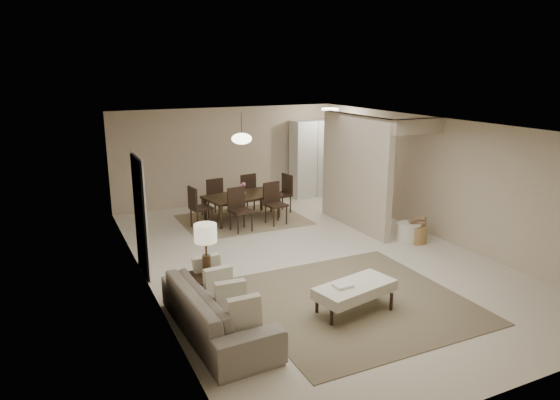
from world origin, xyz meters
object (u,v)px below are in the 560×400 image
round_pouf (409,233)px  wicker_basket (417,234)px  sofa (218,310)px  pantry_cabinet (313,158)px  ottoman_bench (355,290)px  side_table (208,294)px  dining_table (243,208)px

round_pouf → wicker_basket: 0.16m
round_pouf → sofa: bearing=-159.0°
sofa → round_pouf: sofa is taller
pantry_cabinet → ottoman_bench: (-2.82, -6.36, -0.70)m
wicker_basket → sofa: bearing=-160.6°
round_pouf → wicker_basket: bearing=-44.8°
side_table → wicker_basket: 4.90m
pantry_cabinet → round_pouf: pantry_cabinet is taller
sofa → wicker_basket: sofa is taller
ottoman_bench → side_table: side_table is taller
side_table → sofa: bearing=-94.8°
round_pouf → wicker_basket: size_ratio=1.21×
sofa → dining_table: bearing=-28.0°
sofa → wicker_basket: bearing=-73.6°
ottoman_bench → side_table: 2.13m
side_table → wicker_basket: bearing=13.0°
pantry_cabinet → wicker_basket: bearing=-89.7°
pantry_cabinet → sofa: bearing=-128.4°
pantry_cabinet → wicker_basket: 4.45m
ottoman_bench → round_pouf: size_ratio=2.66×
dining_table → side_table: bearing=-126.2°
ottoman_bench → round_pouf: (2.73, 2.11, -0.16)m
ottoman_bench → dining_table: (0.21, 4.99, -0.05)m
side_table → round_pouf: (4.66, 1.22, -0.11)m
pantry_cabinet → dining_table: (-2.61, -1.37, -0.75)m
ottoman_bench → round_pouf: bearing=25.9°
sofa → side_table: (0.05, 0.59, -0.04)m
dining_table → sofa: bearing=-123.6°
pantry_cabinet → ottoman_bench: pantry_cabinet is taller
pantry_cabinet → side_table: pantry_cabinet is taller
pantry_cabinet → ottoman_bench: size_ratio=1.60×
wicker_basket → dining_table: (-2.64, 2.99, 0.13)m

